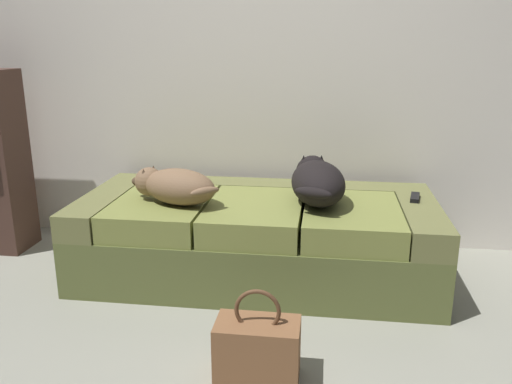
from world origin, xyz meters
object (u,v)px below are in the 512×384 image
object	(u,v)px
dog_tan	(174,186)
tv_remote	(415,197)
couch	(257,237)
dog_dark	(317,181)
handbag	(257,350)

from	to	relation	value
dog_tan	tv_remote	bearing A→B (deg)	10.84
couch	dog_dark	distance (m)	0.46
tv_remote	couch	bearing A→B (deg)	-162.71
couch	tv_remote	size ratio (longest dim) A/B	12.73
couch	handbag	world-z (taller)	couch
tv_remote	handbag	distance (m)	1.30
couch	dog_tan	bearing A→B (deg)	-160.81
dog_dark	tv_remote	size ratio (longest dim) A/B	4.28
dog_tan	tv_remote	world-z (taller)	dog_tan
couch	tv_remote	xyz separation A→B (m)	(0.84, 0.10, 0.23)
dog_tan	handbag	xyz separation A→B (m)	(0.55, -0.80, -0.41)
tv_remote	handbag	size ratio (longest dim) A/B	0.40
dog_dark	tv_remote	bearing A→B (deg)	11.42
handbag	tv_remote	bearing A→B (deg)	55.74
tv_remote	dog_dark	bearing A→B (deg)	-157.79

